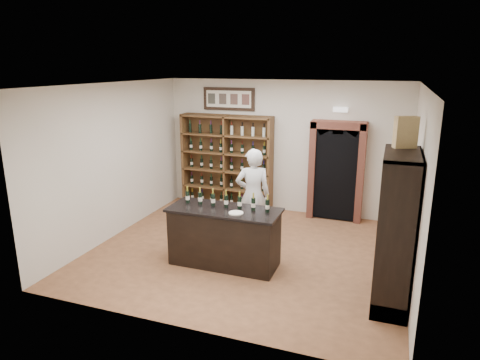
{
  "coord_description": "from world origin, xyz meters",
  "views": [
    {
      "loc": [
        2.33,
        -6.84,
        3.33
      ],
      "look_at": [
        -0.24,
        0.3,
        1.26
      ],
      "focal_mm": 32.0,
      "sensor_mm": 36.0,
      "label": 1
    }
  ],
  "objects_px": {
    "tasting_counter": "(224,237)",
    "side_cabinet": "(396,254)",
    "wine_shelf": "(227,162)",
    "wine_crate": "(406,132)",
    "shopkeeper": "(253,195)",
    "counter_bottle_0": "(188,197)"
  },
  "relations": [
    {
      "from": "tasting_counter",
      "to": "wine_shelf",
      "type": "bearing_deg",
      "value": 110.56
    },
    {
      "from": "shopkeeper",
      "to": "wine_crate",
      "type": "relative_size",
      "value": 4.14
    },
    {
      "from": "wine_shelf",
      "to": "wine_crate",
      "type": "distance_m",
      "value": 4.95
    },
    {
      "from": "side_cabinet",
      "to": "shopkeeper",
      "type": "bearing_deg",
      "value": 150.62
    },
    {
      "from": "wine_shelf",
      "to": "tasting_counter",
      "type": "distance_m",
      "value": 3.19
    },
    {
      "from": "wine_shelf",
      "to": "counter_bottle_0",
      "type": "height_order",
      "value": "wine_shelf"
    },
    {
      "from": "tasting_counter",
      "to": "counter_bottle_0",
      "type": "height_order",
      "value": "counter_bottle_0"
    },
    {
      "from": "counter_bottle_0",
      "to": "side_cabinet",
      "type": "relative_size",
      "value": 0.14
    },
    {
      "from": "side_cabinet",
      "to": "wine_crate",
      "type": "bearing_deg",
      "value": 93.95
    },
    {
      "from": "side_cabinet",
      "to": "wine_crate",
      "type": "relative_size",
      "value": 5.01
    },
    {
      "from": "tasting_counter",
      "to": "wine_crate",
      "type": "relative_size",
      "value": 4.28
    },
    {
      "from": "counter_bottle_0",
      "to": "wine_crate",
      "type": "relative_size",
      "value": 0.68
    },
    {
      "from": "tasting_counter",
      "to": "side_cabinet",
      "type": "height_order",
      "value": "side_cabinet"
    },
    {
      "from": "tasting_counter",
      "to": "counter_bottle_0",
      "type": "relative_size",
      "value": 6.27
    },
    {
      "from": "wine_shelf",
      "to": "shopkeeper",
      "type": "xyz_separation_m",
      "value": [
        1.22,
        -1.77,
        -0.19
      ]
    },
    {
      "from": "side_cabinet",
      "to": "counter_bottle_0",
      "type": "bearing_deg",
      "value": 173.45
    },
    {
      "from": "wine_shelf",
      "to": "side_cabinet",
      "type": "bearing_deg",
      "value": -40.21
    },
    {
      "from": "tasting_counter",
      "to": "wine_crate",
      "type": "xyz_separation_m",
      "value": [
        2.7,
        0.05,
        1.93
      ]
    },
    {
      "from": "tasting_counter",
      "to": "side_cabinet",
      "type": "distance_m",
      "value": 2.75
    },
    {
      "from": "tasting_counter",
      "to": "side_cabinet",
      "type": "xyz_separation_m",
      "value": [
        2.72,
        -0.3,
        0.26
      ]
    },
    {
      "from": "tasting_counter",
      "to": "side_cabinet",
      "type": "relative_size",
      "value": 0.85
    },
    {
      "from": "wine_shelf",
      "to": "side_cabinet",
      "type": "xyz_separation_m",
      "value": [
        3.82,
        -3.23,
        -0.35
      ]
    }
  ]
}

